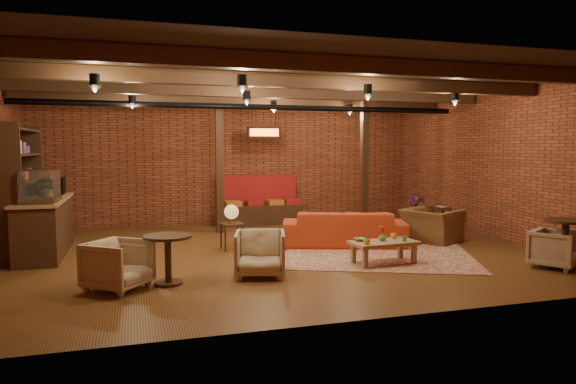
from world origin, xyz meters
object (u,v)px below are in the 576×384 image
object	(u,v)px
armchair_far	(555,247)
side_table_book	(438,209)
side_table_lamp	(231,215)
coffee_table	(383,244)
armchair_a	(118,262)
armchair_right	(432,220)
round_table_right	(565,235)
round_table_left	(168,251)
plant_tall	(416,177)
sofa	(344,228)
armchair_b	(260,251)

from	to	relation	value
armchair_far	side_table_book	bearing A→B (deg)	55.15
side_table_lamp	armchair_far	distance (m)	5.71
coffee_table	side_table_book	bearing A→B (deg)	44.02
armchair_a	armchair_right	bearing A→B (deg)	-34.55
side_table_book	round_table_right	xyz separation A→B (m)	(-0.10, -3.87, 0.01)
round_table_left	round_table_right	bearing A→B (deg)	-7.25
round_table_right	plant_tall	size ratio (longest dim) A/B	0.32
side_table_lamp	round_table_left	distance (m)	2.62
sofa	plant_tall	size ratio (longest dim) A/B	0.98
round_table_right	side_table_lamp	bearing A→B (deg)	148.69
coffee_table	armchair_b	size ratio (longest dim) A/B	1.52
coffee_table	round_table_right	size ratio (longest dim) A/B	1.48
coffee_table	plant_tall	world-z (taller)	plant_tall
side_table_book	plant_tall	bearing A→B (deg)	112.00
sofa	round_table_right	xyz separation A→B (m)	(2.77, -2.79, 0.18)
armchair_right	armchair_far	size ratio (longest dim) A/B	1.53
sofa	round_table_left	world-z (taller)	round_table_left
plant_tall	round_table_right	bearing A→B (deg)	-88.13
armchair_b	armchair_right	bearing A→B (deg)	37.84
armchair_far	sofa	bearing A→B (deg)	102.35
side_table_lamp	plant_tall	bearing A→B (deg)	16.25
side_table_book	armchair_far	world-z (taller)	armchair_far
round_table_left	armchair_far	size ratio (longest dim) A/B	1.04
coffee_table	armchair_right	xyz separation A→B (m)	(1.93, 1.55, 0.11)
armchair_b	side_table_lamp	bearing A→B (deg)	105.92
round_table_right	round_table_left	bearing A→B (deg)	172.75
armchair_b	armchair_far	size ratio (longest dim) A/B	1.12
armchair_b	armchair_right	xyz separation A→B (m)	(4.13, 1.75, 0.08)
side_table_book	plant_tall	xyz separation A→B (m)	(-0.24, 0.60, 0.73)
sofa	armchair_b	size ratio (longest dim) A/B	3.15
armchair_a	armchair_right	size ratio (longest dim) A/B	0.72
sofa	coffee_table	distance (m)	1.70
round_table_right	sofa	bearing A→B (deg)	134.79
coffee_table	round_table_left	world-z (taller)	round_table_left
coffee_table	armchair_right	size ratio (longest dim) A/B	1.12
sofa	round_table_right	bearing A→B (deg)	152.93
armchair_right	armchair_far	distance (m)	2.70
sofa	plant_tall	xyz separation A→B (m)	(2.63, 1.68, 0.89)
armchair_right	side_table_book	distance (m)	1.55
armchair_a	side_table_book	size ratio (longest dim) A/B	1.26
sofa	round_table_right	distance (m)	3.94
side_table_book	armchair_far	bearing A→B (deg)	-94.23
side_table_lamp	armchair_far	xyz separation A→B (m)	(4.83, -3.03, -0.32)
side_table_book	armchair_b	bearing A→B (deg)	-149.57
coffee_table	round_table_right	bearing A→B (deg)	-21.49
side_table_lamp	plant_tall	xyz separation A→B (m)	(4.87, 1.42, 0.58)
armchair_b	armchair_right	size ratio (longest dim) A/B	0.73
armchair_b	side_table_book	xyz separation A→B (m)	(5.07, 2.98, 0.13)
round_table_left	armchair_b	distance (m)	1.39
round_table_left	armchair_a	distance (m)	0.70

